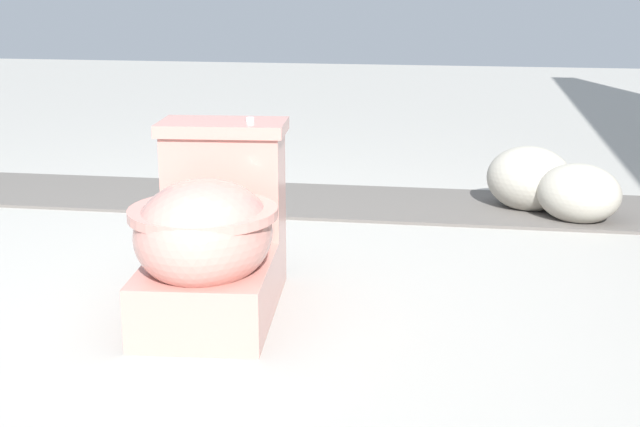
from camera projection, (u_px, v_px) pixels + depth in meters
ground_plane at (208, 321)px, 2.43m from camera, size 14.00×14.00×0.00m
gravel_strip at (417, 205)px, 3.61m from camera, size 0.56×8.00×0.01m
toilet at (211, 237)px, 2.43m from camera, size 0.66×0.42×0.52m
boulder_near at (579, 193)px, 3.35m from camera, size 0.35×0.39×0.23m
boulder_far at (529, 179)px, 3.52m from camera, size 0.37×0.41×0.26m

